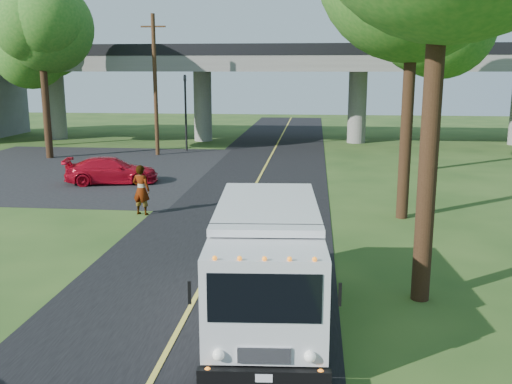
# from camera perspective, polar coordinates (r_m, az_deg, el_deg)

# --- Properties ---
(ground) EXTENTS (120.00, 120.00, 0.00)m
(ground) POSITION_cam_1_polar(r_m,az_deg,el_deg) (13.97, -6.46, -11.24)
(ground) COLOR #274518
(ground) RESTS_ON ground
(road) EXTENTS (7.00, 90.00, 0.02)m
(road) POSITION_cam_1_polar(r_m,az_deg,el_deg) (23.35, -1.24, -1.53)
(road) COLOR black
(road) RESTS_ON ground
(parking_lot) EXTENTS (16.00, 18.00, 0.01)m
(parking_lot) POSITION_cam_1_polar(r_m,az_deg,el_deg) (33.96, -18.23, 2.16)
(parking_lot) COLOR black
(parking_lot) RESTS_ON ground
(lane_line) EXTENTS (0.12, 90.00, 0.01)m
(lane_line) POSITION_cam_1_polar(r_m,az_deg,el_deg) (23.35, -1.24, -1.49)
(lane_line) COLOR gold
(lane_line) RESTS_ON road
(overpass) EXTENTS (54.00, 10.00, 7.30)m
(overpass) POSITION_cam_1_polar(r_m,az_deg,el_deg) (44.61, 2.33, 10.87)
(overpass) COLOR slate
(overpass) RESTS_ON ground
(traffic_signal) EXTENTS (0.18, 0.22, 5.20)m
(traffic_signal) POSITION_cam_1_polar(r_m,az_deg,el_deg) (39.58, -7.06, 8.67)
(traffic_signal) COLOR black
(traffic_signal) RESTS_ON ground
(utility_pole) EXTENTS (1.60, 0.26, 9.00)m
(utility_pole) POSITION_cam_1_polar(r_m,az_deg,el_deg) (37.96, -10.05, 10.54)
(utility_pole) COLOR #472D19
(utility_pole) RESTS_ON ground
(tree_right_far) EXTENTS (5.77, 5.67, 10.99)m
(tree_right_far) POSITION_cam_1_polar(r_m,az_deg,el_deg) (33.08, 17.74, 16.39)
(tree_right_far) COLOR #382314
(tree_right_far) RESTS_ON ground
(tree_left_lot) EXTENTS (5.60, 5.50, 10.50)m
(tree_left_lot) POSITION_cam_1_polar(r_m,az_deg,el_deg) (38.24, -20.59, 14.95)
(tree_left_lot) COLOR #382314
(tree_left_lot) RESTS_ON ground
(tree_left_far) EXTENTS (5.26, 5.16, 9.89)m
(tree_left_far) POSITION_cam_1_polar(r_m,az_deg,el_deg) (44.92, -20.62, 13.83)
(tree_left_far) COLOR #382314
(tree_left_far) RESTS_ON ground
(step_van) EXTENTS (2.69, 6.32, 2.59)m
(step_van) POSITION_cam_1_polar(r_m,az_deg,el_deg) (12.61, 1.10, -6.91)
(step_van) COLOR silver
(step_van) RESTS_ON ground
(red_sedan) EXTENTS (4.78, 2.78, 1.30)m
(red_sedan) POSITION_cam_1_polar(r_m,az_deg,el_deg) (29.06, -14.23, 2.10)
(red_sedan) COLOR #AF0A1C
(red_sedan) RESTS_ON ground
(pedestrian) EXTENTS (0.80, 0.62, 1.95)m
(pedestrian) POSITION_cam_1_polar(r_m,az_deg,el_deg) (22.47, -11.41, 0.21)
(pedestrian) COLOR gray
(pedestrian) RESTS_ON ground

